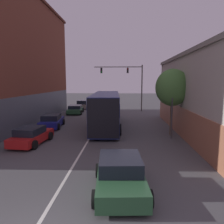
{
  "coord_description": "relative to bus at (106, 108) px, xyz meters",
  "views": [
    {
      "loc": [
        2.66,
        -4.97,
        4.5
      ],
      "look_at": [
        1.65,
        14.94,
        1.72
      ],
      "focal_mm": 35.0,
      "sensor_mm": 36.0,
      "label": 1
    }
  ],
  "objects": [
    {
      "name": "parked_car_left_near",
      "position": [
        -5.18,
        14.95,
        -1.23
      ],
      "size": [
        2.13,
        4.21,
        1.4
      ],
      "rotation": [
        0.0,
        0.0,
        1.62
      ],
      "color": "slate",
      "rests_on": "ground_plane"
    },
    {
      "name": "hatchback_foreground",
      "position": [
        1.56,
        -12.71,
        -1.22
      ],
      "size": [
        2.38,
        4.16,
        1.38
      ],
      "rotation": [
        0.0,
        0.0,
        1.64
      ],
      "color": "#285633",
      "rests_on": "ground_plane"
    },
    {
      "name": "parked_car_left_mid",
      "position": [
        -4.98,
        -6.24,
        -1.28
      ],
      "size": [
        2.24,
        4.14,
        1.26
      ],
      "rotation": [
        0.0,
        0.0,
        1.47
      ],
      "color": "red",
      "rests_on": "ground_plane"
    },
    {
      "name": "parked_car_left_far",
      "position": [
        -5.12,
        9.11,
        -1.29
      ],
      "size": [
        2.39,
        4.42,
        1.21
      ],
      "rotation": [
        0.0,
        0.0,
        1.66
      ],
      "color": "#285633",
      "rests_on": "ground_plane"
    },
    {
      "name": "traffic_signal_gantry",
      "position": [
        2.46,
        12.13,
        3.12
      ],
      "size": [
        7.33,
        0.36,
        7.0
      ],
      "color": "#514C47",
      "rests_on": "ground_plane"
    },
    {
      "name": "lane_center_line",
      "position": [
        -1.01,
        -0.12,
        -1.88
      ],
      "size": [
        0.14,
        44.52,
        0.01
      ],
      "color": "silver",
      "rests_on": "ground_plane"
    },
    {
      "name": "bus",
      "position": [
        0.0,
        0.0,
        0.0
      ],
      "size": [
        3.08,
        11.32,
        3.35
      ],
      "rotation": [
        0.0,
        0.0,
        1.61
      ],
      "color": "navy",
      "rests_on": "ground_plane"
    },
    {
      "name": "building_right_storefront",
      "position": [
        9.81,
        -2.34,
        1.66
      ],
      "size": [
        6.97,
        18.67,
        6.84
      ],
      "color": "#B7B2A3",
      "rests_on": "ground_plane"
    },
    {
      "name": "street_lamp",
      "position": [
        5.51,
        -4.12,
        0.33
      ],
      "size": [
        0.31,
        0.31,
        3.88
      ],
      "color": "#47474C",
      "rests_on": "ground_plane"
    },
    {
      "name": "street_tree_near",
      "position": [
        5.7,
        -3.1,
        2.12
      ],
      "size": [
        2.77,
        2.49,
        5.54
      ],
      "color": "brown",
      "rests_on": "ground_plane"
    },
    {
      "name": "parked_car_left_distant",
      "position": [
        -5.37,
        -0.43,
        -1.26
      ],
      "size": [
        2.28,
        4.31,
        1.3
      ],
      "rotation": [
        0.0,
        0.0,
        1.66
      ],
      "color": "navy",
      "rests_on": "ground_plane"
    }
  ]
}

